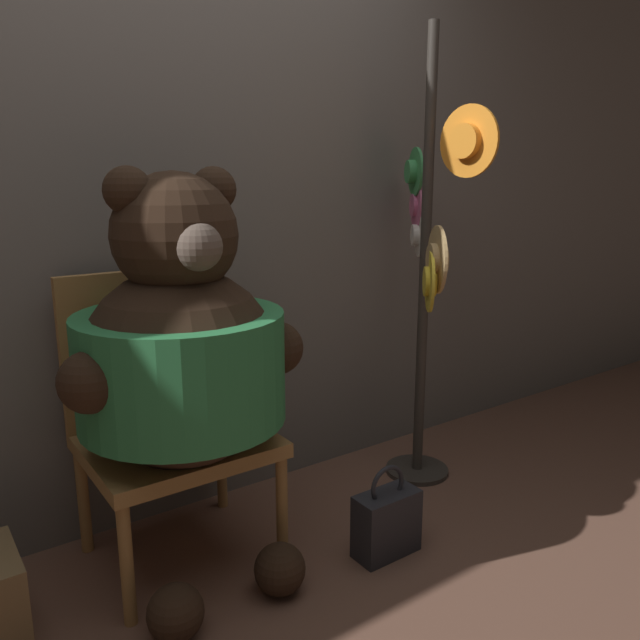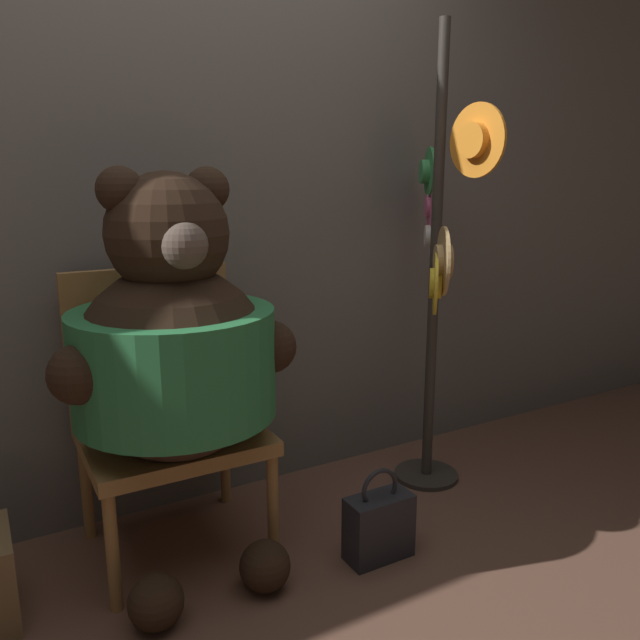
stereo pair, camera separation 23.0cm
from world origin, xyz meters
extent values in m
plane|color=brown|center=(0.00, 0.00, 0.00)|extent=(14.00, 14.00, 0.00)
cube|color=#66605B|center=(0.00, 0.59, 1.28)|extent=(8.00, 0.10, 2.56)
cylinder|color=#9E703D|center=(-0.34, -0.01, 0.20)|extent=(0.04, 0.04, 0.39)
cylinder|color=#9E703D|center=(0.19, -0.01, 0.20)|extent=(0.04, 0.04, 0.39)
cylinder|color=#9E703D|center=(-0.34, 0.45, 0.20)|extent=(0.04, 0.04, 0.39)
cylinder|color=#9E703D|center=(0.19, 0.45, 0.20)|extent=(0.04, 0.04, 0.39)
cube|color=#9E703D|center=(-0.08, 0.22, 0.42)|extent=(0.59, 0.52, 0.05)
cube|color=#9E703D|center=(-0.08, 0.46, 0.72)|extent=(0.59, 0.04, 0.54)
sphere|color=black|center=(-0.08, 0.14, 0.72)|extent=(0.64, 0.64, 0.64)
cylinder|color=#2D7F47|center=(-0.08, 0.14, 0.72)|extent=(0.65, 0.65, 0.35)
sphere|color=black|center=(-0.08, 0.14, 1.13)|extent=(0.38, 0.38, 0.38)
sphere|color=black|center=(-0.22, 0.14, 1.27)|extent=(0.14, 0.14, 0.14)
sphere|color=black|center=(0.05, 0.14, 1.27)|extent=(0.14, 0.14, 0.14)
sphere|color=brown|center=(-0.08, -0.02, 1.11)|extent=(0.14, 0.14, 0.14)
sphere|color=black|center=(-0.39, 0.06, 0.75)|extent=(0.18, 0.18, 0.18)
sphere|color=black|center=(0.22, 0.06, 0.75)|extent=(0.18, 0.18, 0.18)
sphere|color=black|center=(-0.26, -0.14, 0.08)|extent=(0.17, 0.17, 0.17)
sphere|color=black|center=(0.09, -0.14, 0.08)|extent=(0.17, 0.17, 0.17)
cylinder|color=#332D28|center=(1.04, 0.21, 0.01)|extent=(0.28, 0.28, 0.02)
cylinder|color=#332D28|center=(1.04, 0.21, 0.95)|extent=(0.04, 0.04, 1.89)
cylinder|color=#D16693|center=(1.14, 0.38, 1.18)|extent=(0.12, 0.18, 0.21)
cylinder|color=#D16693|center=(1.14, 0.38, 1.18)|extent=(0.09, 0.11, 0.10)
cylinder|color=tan|center=(0.94, 0.05, 0.99)|extent=(0.15, 0.23, 0.26)
cylinder|color=tan|center=(0.94, 0.05, 0.99)|extent=(0.12, 0.14, 0.13)
cylinder|color=yellow|center=(0.92, 0.06, 0.90)|extent=(0.16, 0.20, 0.24)
cylinder|color=yellow|center=(0.92, 0.06, 0.90)|extent=(0.11, 0.12, 0.12)
cylinder|color=orange|center=(1.05, 0.01, 1.43)|extent=(0.03, 0.27, 0.27)
cylinder|color=orange|center=(1.05, 0.01, 1.43)|extent=(0.09, 0.13, 0.13)
cylinder|color=silver|center=(1.12, 0.34, 1.05)|extent=(0.12, 0.16, 0.19)
cylinder|color=silver|center=(1.12, 0.34, 1.05)|extent=(0.10, 0.11, 0.09)
cylinder|color=#3D9351|center=(1.13, 0.37, 1.32)|extent=(0.11, 0.19, 0.21)
cylinder|color=#3D9351|center=(1.13, 0.37, 1.32)|extent=(0.11, 0.12, 0.10)
cube|color=#232328|center=(0.51, -0.18, 0.12)|extent=(0.24, 0.11, 0.23)
torus|color=#232328|center=(0.51, -0.18, 0.26)|extent=(0.15, 0.02, 0.15)
camera|label=1|loc=(-0.82, -1.65, 1.31)|focal=35.00mm
camera|label=2|loc=(-0.62, -1.77, 1.31)|focal=35.00mm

